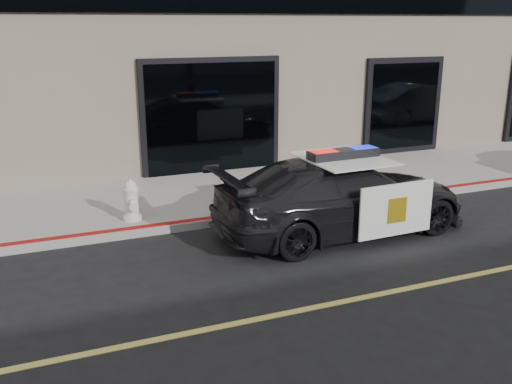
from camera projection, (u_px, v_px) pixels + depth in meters
name	position (u px, v px, depth m)	size (l,w,h in m)	color
ground	(427.00, 285.00, 8.27)	(120.00, 120.00, 0.00)	black
sidewalk_n	(278.00, 187.00, 12.91)	(60.00, 3.50, 0.15)	gray
police_car	(342.00, 196.00, 10.16)	(2.33, 4.82, 1.54)	black
fire_hydrant	(131.00, 201.00, 10.44)	(0.35, 0.48, 0.77)	silver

